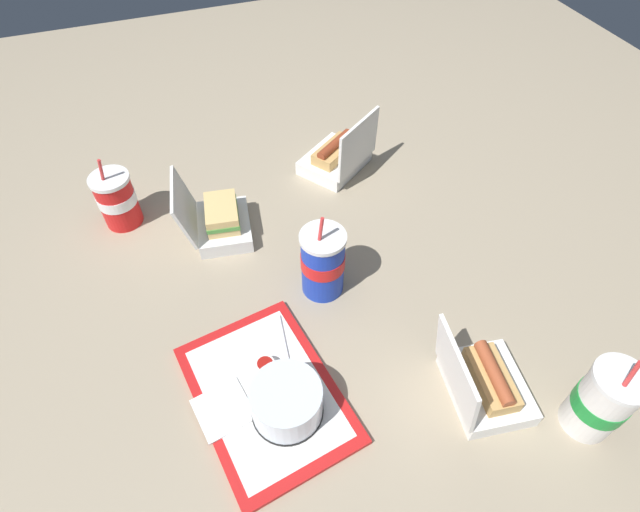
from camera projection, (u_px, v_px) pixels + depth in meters
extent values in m
plane|color=gray|center=(306.00, 276.00, 1.20)|extent=(3.20, 3.20, 0.00)
cube|color=red|center=(266.00, 394.00, 0.99)|extent=(0.41, 0.32, 0.01)
cube|color=white|center=(266.00, 392.00, 0.99)|extent=(0.36, 0.27, 0.00)
cylinder|color=black|center=(288.00, 410.00, 0.96)|extent=(0.14, 0.14, 0.01)
cylinder|color=#BC7084|center=(287.00, 403.00, 0.94)|extent=(0.10, 0.10, 0.05)
cylinder|color=silver|center=(286.00, 401.00, 0.93)|extent=(0.14, 0.14, 0.07)
cylinder|color=white|center=(265.00, 366.00, 1.01)|extent=(0.04, 0.04, 0.02)
cylinder|color=#9E140F|center=(265.00, 364.00, 1.00)|extent=(0.03, 0.03, 0.01)
cube|color=white|center=(223.00, 409.00, 0.96)|extent=(0.12, 0.12, 0.00)
cube|color=white|center=(282.00, 337.00, 1.07)|extent=(0.11, 0.03, 0.00)
cube|color=white|center=(334.00, 161.00, 1.46)|extent=(0.22, 0.23, 0.04)
cube|color=white|center=(358.00, 144.00, 1.36)|extent=(0.11, 0.16, 0.14)
cube|color=tan|center=(335.00, 151.00, 1.43)|extent=(0.14, 0.16, 0.03)
cylinder|color=brown|center=(335.00, 144.00, 1.42)|extent=(0.10, 0.13, 0.03)
cylinder|color=yellow|center=(335.00, 142.00, 1.41)|extent=(0.07, 0.10, 0.01)
cube|color=white|center=(225.00, 227.00, 1.28)|extent=(0.19, 0.16, 0.04)
cube|color=white|center=(184.00, 207.00, 1.21)|extent=(0.17, 0.07, 0.13)
cube|color=#DBB770|center=(223.00, 218.00, 1.26)|extent=(0.13, 0.10, 0.02)
cube|color=#4C933D|center=(222.00, 214.00, 1.25)|extent=(0.13, 0.10, 0.01)
cube|color=#DBB770|center=(221.00, 209.00, 1.24)|extent=(0.13, 0.10, 0.02)
cube|color=white|center=(486.00, 387.00, 0.99)|extent=(0.19, 0.16, 0.04)
cube|color=white|center=(456.00, 373.00, 0.91)|extent=(0.18, 0.05, 0.14)
cube|color=tan|center=(491.00, 379.00, 0.96)|extent=(0.14, 0.08, 0.03)
cylinder|color=#9E4728|center=(494.00, 373.00, 0.94)|extent=(0.13, 0.04, 0.03)
cylinder|color=yellow|center=(495.00, 370.00, 0.94)|extent=(0.11, 0.02, 0.01)
cylinder|color=white|center=(601.00, 402.00, 0.90)|extent=(0.09, 0.09, 0.17)
cylinder|color=#198C33|center=(601.00, 402.00, 0.90)|extent=(0.09, 0.09, 0.04)
cylinder|color=white|center=(623.00, 379.00, 0.83)|extent=(0.10, 0.10, 0.01)
cylinder|color=red|center=(632.00, 374.00, 0.80)|extent=(0.02, 0.01, 0.06)
cylinder|color=#1938B7|center=(323.00, 264.00, 1.12)|extent=(0.10, 0.10, 0.16)
cylinder|color=red|center=(323.00, 260.00, 1.11)|extent=(0.10, 0.10, 0.04)
cylinder|color=white|center=(323.00, 238.00, 1.05)|extent=(0.10, 0.10, 0.01)
cylinder|color=red|center=(321.00, 229.00, 1.02)|extent=(0.01, 0.01, 0.06)
cylinder|color=red|center=(118.00, 201.00, 1.27)|extent=(0.09, 0.09, 0.14)
cylinder|color=white|center=(116.00, 198.00, 1.26)|extent=(0.10, 0.10, 0.03)
cylinder|color=white|center=(109.00, 179.00, 1.22)|extent=(0.10, 0.10, 0.01)
cylinder|color=red|center=(101.00, 170.00, 1.19)|extent=(0.01, 0.02, 0.06)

